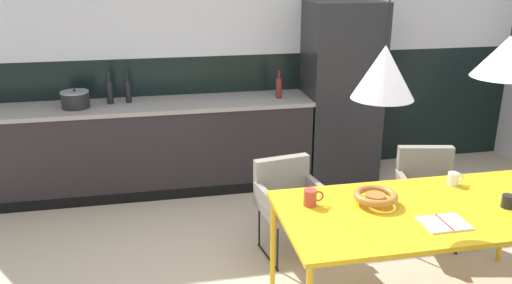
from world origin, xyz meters
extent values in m
cube|color=black|center=(0.00, 2.75, 0.65)|extent=(6.50, 0.12, 1.30)
cube|color=black|center=(-1.26, 2.39, 0.44)|extent=(3.68, 0.60, 0.87)
cube|color=#9C938B|center=(-1.26, 2.39, 0.89)|extent=(3.71, 0.63, 0.04)
cube|color=black|center=(-1.26, 2.09, 0.05)|extent=(3.68, 0.01, 0.10)
cube|color=#232326|center=(0.97, 2.39, 0.93)|extent=(0.74, 0.60, 1.86)
cube|color=gold|center=(0.70, 0.03, 0.74)|extent=(1.91, 0.93, 0.03)
cylinder|color=gold|center=(-0.21, 0.45, 0.36)|extent=(0.04, 0.04, 0.72)
cylinder|color=gold|center=(1.61, 0.45, 0.36)|extent=(0.04, 0.04, 0.72)
cube|color=gray|center=(0.04, 0.88, 0.41)|extent=(0.55, 0.53, 0.06)
cube|color=gray|center=(0.00, 1.08, 0.60)|extent=(0.46, 0.15, 0.31)
cube|color=gray|center=(0.25, 0.92, 0.51)|extent=(0.12, 0.42, 0.14)
cube|color=gray|center=(-0.18, 0.85, 0.51)|extent=(0.12, 0.42, 0.14)
cylinder|color=black|center=(0.27, 0.73, 0.19)|extent=(0.02, 0.02, 0.38)
cylinder|color=black|center=(-0.13, 0.66, 0.19)|extent=(0.02, 0.02, 0.38)
cylinder|color=black|center=(0.20, 1.10, 0.19)|extent=(0.02, 0.02, 0.38)
cylinder|color=black|center=(-0.19, 1.04, 0.19)|extent=(0.02, 0.02, 0.38)
cylinder|color=black|center=(0.23, 0.91, 0.01)|extent=(0.08, 0.41, 0.02)
cylinder|color=black|center=(-0.16, 0.85, 0.01)|extent=(0.08, 0.41, 0.02)
cube|color=gray|center=(1.19, 0.84, 0.41)|extent=(0.56, 0.55, 0.06)
cube|color=gray|center=(1.23, 1.03, 0.61)|extent=(0.46, 0.17, 0.34)
cube|color=gray|center=(1.40, 0.79, 0.51)|extent=(0.13, 0.42, 0.14)
cube|color=gray|center=(0.97, 0.88, 0.51)|extent=(0.13, 0.42, 0.14)
cylinder|color=black|center=(1.34, 0.61, 0.19)|extent=(0.02, 0.02, 0.38)
cylinder|color=black|center=(0.95, 0.69, 0.19)|extent=(0.02, 0.02, 0.38)
cylinder|color=black|center=(1.42, 0.98, 0.19)|extent=(0.02, 0.02, 0.38)
cylinder|color=black|center=(1.03, 1.06, 0.19)|extent=(0.02, 0.02, 0.38)
cylinder|color=black|center=(1.38, 0.80, 0.01)|extent=(0.10, 0.41, 0.02)
cylinder|color=black|center=(0.99, 0.88, 0.01)|extent=(0.10, 0.41, 0.02)
cylinder|color=#B2662D|center=(0.39, 0.16, 0.79)|extent=(0.13, 0.13, 0.07)
torus|color=#AD6D2D|center=(0.39, 0.16, 0.81)|extent=(0.28, 0.28, 0.05)
cube|color=white|center=(0.61, -0.18, 0.76)|extent=(0.13, 0.21, 0.01)
cube|color=white|center=(0.75, -0.18, 0.76)|extent=(0.13, 0.21, 0.01)
cube|color=#B73833|center=(0.68, -0.18, 0.77)|extent=(0.01, 0.21, 0.00)
cylinder|color=white|center=(1.04, 0.34, 0.80)|extent=(0.07, 0.07, 0.09)
torus|color=white|center=(1.09, 0.34, 0.80)|extent=(0.06, 0.01, 0.06)
cylinder|color=black|center=(1.19, -0.06, 0.80)|extent=(0.08, 0.08, 0.08)
cylinder|color=#B23D33|center=(-0.03, 0.22, 0.81)|extent=(0.08, 0.08, 0.11)
torus|color=#B23D33|center=(0.02, 0.22, 0.81)|extent=(0.07, 0.01, 0.07)
cylinder|color=black|center=(-1.70, 2.37, 0.98)|extent=(0.26, 0.26, 0.15)
cylinder|color=gray|center=(-1.70, 2.37, 1.06)|extent=(0.27, 0.27, 0.01)
sphere|color=black|center=(-1.70, 2.37, 1.08)|extent=(0.02, 0.02, 0.02)
cylinder|color=black|center=(-1.21, 2.47, 1.02)|extent=(0.06, 0.06, 0.22)
cylinder|color=black|center=(-1.21, 2.47, 1.17)|extent=(0.02, 0.02, 0.07)
cylinder|color=maroon|center=(0.28, 2.35, 1.01)|extent=(0.06, 0.06, 0.20)
cylinder|color=maroon|center=(0.28, 2.35, 1.15)|extent=(0.02, 0.02, 0.08)
cylinder|color=black|center=(-1.39, 2.46, 1.02)|extent=(0.06, 0.06, 0.23)
cylinder|color=black|center=(-1.39, 2.46, 1.18)|extent=(0.03, 0.03, 0.09)
cone|color=silver|center=(0.32, 0.03, 1.64)|extent=(0.36, 0.36, 0.31)
cone|color=silver|center=(1.08, 0.02, 1.71)|extent=(0.40, 0.40, 0.24)
camera|label=1|loc=(-0.96, -2.66, 2.23)|focal=36.47mm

